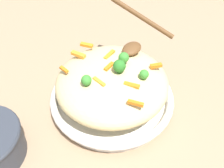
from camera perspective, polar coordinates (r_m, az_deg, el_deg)
name	(u,v)px	position (r m, az deg, el deg)	size (l,w,h in m)	color
ground_plane	(112,104)	(0.65, 0.00, -4.50)	(2.40, 2.40, 0.00)	#9E7F60
serving_bowl	(112,99)	(0.63, 0.00, -3.24)	(0.30, 0.30, 0.04)	white
pasta_mound	(112,83)	(0.59, 0.00, 0.26)	(0.26, 0.26, 0.09)	#DBC689
carrot_piece_0	(109,55)	(0.61, -0.60, 6.50)	(0.04, 0.01, 0.01)	orange
carrot_piece_1	(64,69)	(0.58, -10.61, 3.20)	(0.02, 0.01, 0.01)	orange
carrot_piece_2	(136,103)	(0.50, 5.26, -4.26)	(0.03, 0.01, 0.01)	orange
carrot_piece_3	(110,66)	(0.57, -0.50, 4.01)	(0.03, 0.01, 0.01)	orange
carrot_piece_4	(87,45)	(0.64, -5.64, 8.60)	(0.03, 0.01, 0.01)	orange
carrot_piece_5	(156,66)	(0.59, 9.74, 4.04)	(0.03, 0.01, 0.01)	orange
carrot_piece_6	(78,55)	(0.61, -7.61, 6.42)	(0.04, 0.01, 0.01)	orange
carrot_piece_7	(99,82)	(0.54, -2.85, 0.49)	(0.03, 0.01, 0.01)	orange
carrot_piece_8	(132,85)	(0.53, 4.38, -0.24)	(0.03, 0.01, 0.01)	orange
broccoli_floret_0	(144,74)	(0.55, 7.12, 2.13)	(0.02, 0.02, 0.02)	#377928
broccoli_floret_1	(124,58)	(0.57, 2.61, 5.83)	(0.02, 0.02, 0.03)	#377928
broccoli_floret_2	(86,80)	(0.53, -5.70, 0.83)	(0.02, 0.02, 0.03)	#377928
broccoli_floret_3	(119,67)	(0.54, 1.58, 3.90)	(0.03, 0.03, 0.03)	#296820
serving_spoon	(136,36)	(0.63, 5.39, 10.49)	(0.13, 0.17, 0.09)	brown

